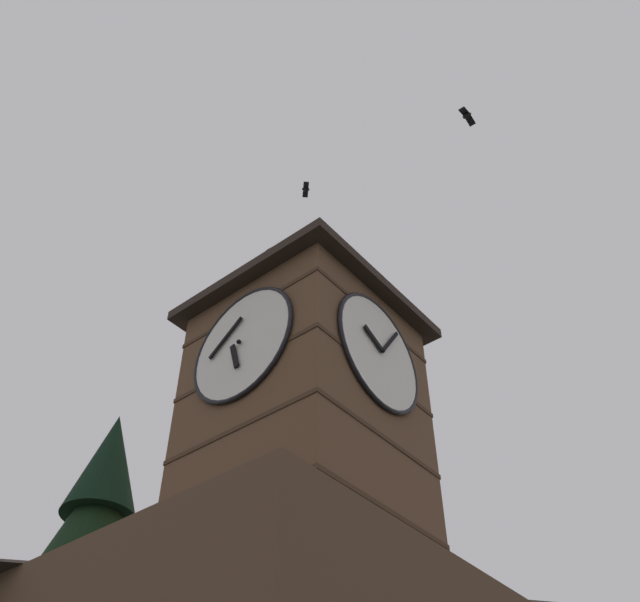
% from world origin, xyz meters
% --- Properties ---
extents(clock_tower, '(4.73, 4.73, 9.29)m').
position_xyz_m(clock_tower, '(-1.56, -1.42, 11.75)').
color(clock_tower, brown).
rests_on(clock_tower, building_main).
extents(flying_bird_high, '(0.51, 0.50, 0.12)m').
position_xyz_m(flying_bird_high, '(-1.44, -1.44, 19.05)').
color(flying_bird_high, black).
extents(flying_bird_low, '(0.73, 0.28, 0.16)m').
position_xyz_m(flying_bird_low, '(-3.58, 2.99, 21.07)').
color(flying_bird_low, black).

